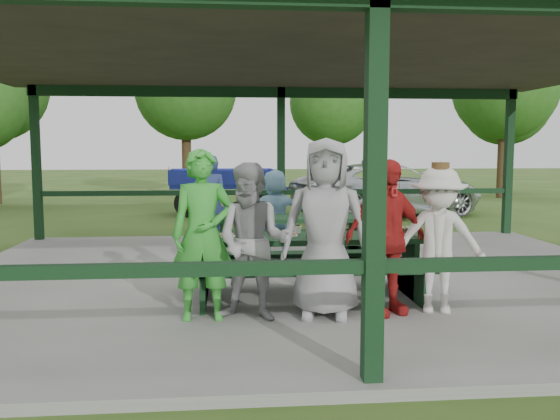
{
  "coord_description": "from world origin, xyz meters",
  "views": [
    {
      "loc": [
        -1.11,
        -8.16,
        1.9
      ],
      "look_at": [
        -0.4,
        -0.3,
        1.07
      ],
      "focal_mm": 38.0,
      "sensor_mm": 36.0,
      "label": 1
    }
  ],
  "objects": [
    {
      "name": "ground",
      "position": [
        0.0,
        0.0,
        0.0
      ],
      "size": [
        90.0,
        90.0,
        0.0
      ],
      "primitive_type": "plane",
      "color": "#2C4C17",
      "rests_on": "ground"
    },
    {
      "name": "concrete_slab",
      "position": [
        0.0,
        0.0,
        0.05
      ],
      "size": [
        10.0,
        8.0,
        0.1
      ],
      "primitive_type": "cube",
      "color": "slate",
      "rests_on": "ground"
    },
    {
      "name": "pavilion_structure",
      "position": [
        0.0,
        0.0,
        3.17
      ],
      "size": [
        10.6,
        8.6,
        3.24
      ],
      "color": "black",
      "rests_on": "concrete_slab"
    },
    {
      "name": "picnic_table_near",
      "position": [
        -0.14,
        -1.2,
        0.58
      ],
      "size": [
        2.83,
        1.39,
        0.75
      ],
      "color": "black",
      "rests_on": "concrete_slab"
    },
    {
      "name": "picnic_table_far",
      "position": [
        -0.15,
        0.8,
        0.57
      ],
      "size": [
        2.42,
        1.39,
        0.75
      ],
      "color": "black",
      "rests_on": "concrete_slab"
    },
    {
      "name": "table_setting",
      "position": [
        0.01,
        -1.19,
        0.88
      ],
      "size": [
        2.28,
        0.45,
        0.1
      ],
      "color": "white",
      "rests_on": "picnic_table_near"
    },
    {
      "name": "contestant_green",
      "position": [
        -1.36,
        -2.01,
        1.0
      ],
      "size": [
        0.67,
        0.46,
        1.79
      ],
      "primitive_type": "imported",
      "rotation": [
        0.0,
        0.0,
        0.04
      ],
      "color": "green",
      "rests_on": "concrete_slab"
    },
    {
      "name": "contestant_grey_left",
      "position": [
        -0.84,
        -2.08,
        0.92
      ],
      "size": [
        0.95,
        0.83,
        1.65
      ],
      "primitive_type": "imported",
      "rotation": [
        0.0,
        0.0,
        -0.3
      ],
      "color": "#939396",
      "rests_on": "concrete_slab"
    },
    {
      "name": "contestant_grey_mid",
      "position": [
        -0.07,
        -2.03,
        1.05
      ],
      "size": [
        1.03,
        0.78,
        1.9
      ],
      "primitive_type": "imported",
      "rotation": [
        0.0,
        0.0,
        -0.2
      ],
      "color": "gray",
      "rests_on": "concrete_slab"
    },
    {
      "name": "contestant_red",
      "position": [
        0.6,
        -1.99,
        0.94
      ],
      "size": [
        1.06,
        0.71,
        1.68
      ],
      "primitive_type": "imported",
      "rotation": [
        0.0,
        0.0,
        0.34
      ],
      "color": "#AD1F1D",
      "rests_on": "concrete_slab"
    },
    {
      "name": "contestant_white_fedora",
      "position": [
        1.19,
        -1.97,
        0.9
      ],
      "size": [
        1.15,
        0.85,
        1.64
      ],
      "rotation": [
        0.0,
        0.0,
        -0.28
      ],
      "color": "silver",
      "rests_on": "concrete_slab"
    },
    {
      "name": "spectator_lblue",
      "position": [
        -0.31,
        1.64,
        0.82
      ],
      "size": [
        1.41,
        0.83,
        1.45
      ],
      "primitive_type": "imported",
      "rotation": [
        0.0,
        0.0,
        3.46
      ],
      "color": "#8DC1DB",
      "rests_on": "concrete_slab"
    },
    {
      "name": "spectator_blue",
      "position": [
        -1.4,
        2.14,
        0.94
      ],
      "size": [
        0.62,
        0.41,
        1.69
      ],
      "primitive_type": "imported",
      "rotation": [
        0.0,
        0.0,
        3.13
      ],
      "color": "#3A4E97",
      "rests_on": "concrete_slab"
    },
    {
      "name": "spectator_grey",
      "position": [
        1.27,
        1.58,
        0.93
      ],
      "size": [
        0.99,
        0.91,
        1.66
      ],
      "primitive_type": "imported",
      "rotation": [
        0.0,
        0.0,
        3.57
      ],
      "color": "gray",
      "rests_on": "concrete_slab"
    },
    {
      "name": "pickup_truck",
      "position": [
        3.39,
        7.91,
        0.74
      ],
      "size": [
        5.84,
        3.97,
        1.49
      ],
      "primitive_type": "imported",
      "rotation": [
        0.0,
        0.0,
        1.88
      ],
      "color": "silver",
      "rests_on": "ground"
    },
    {
      "name": "farm_trailer",
      "position": [
        -1.22,
        8.9,
        0.69
      ],
      "size": [
        3.98,
        1.79,
        1.39
      ],
      "rotation": [
        0.0,
        0.0,
        0.01
      ],
      "color": "navy",
      "rests_on": "ground"
    },
    {
      "name": "tree_left",
      "position": [
        -2.62,
        15.04,
        4.11
      ],
      "size": [
        3.88,
        3.88,
        6.06
      ],
      "color": "#332014",
      "rests_on": "ground"
    },
    {
      "name": "tree_mid",
      "position": [
        3.32,
        16.58,
        3.74
      ],
      "size": [
        3.54,
        3.54,
        5.53
      ],
      "color": "#332014",
      "rests_on": "ground"
    },
    {
      "name": "tree_right",
      "position": [
        9.34,
        13.51,
        4.16
      ],
      "size": [
        3.93,
        3.93,
        6.15
      ],
      "color": "#332014",
      "rests_on": "ground"
    },
    {
      "name": "tree_far_right",
      "position": [
        10.08,
        14.91,
        3.77
      ],
      "size": [
        3.57,
        3.57,
        5.58
      ],
      "color": "#332014",
      "rests_on": "ground"
    }
  ]
}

